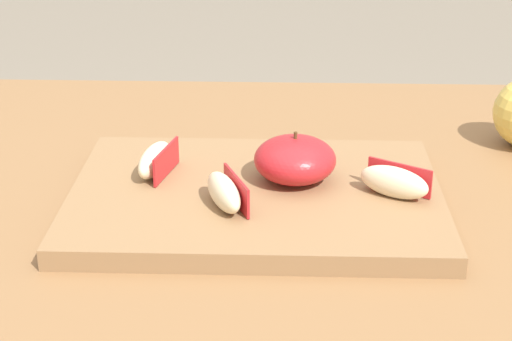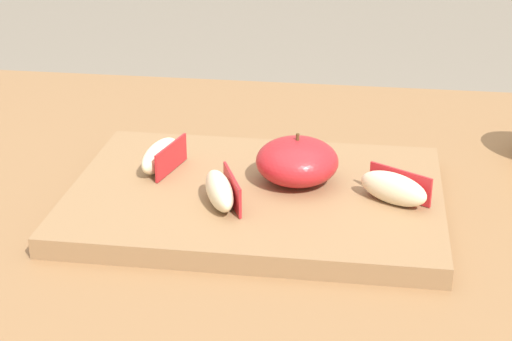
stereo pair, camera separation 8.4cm
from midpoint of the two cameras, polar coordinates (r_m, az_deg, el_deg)
The scene contains 6 objects.
dining_table at distance 0.93m, azimuth -5.59°, elevation -7.69°, with size 1.37×0.79×0.74m.
cutting_board at distance 0.85m, azimuth -2.82°, elevation -1.93°, with size 0.38×0.27×0.02m.
apple_half_skin_up at distance 0.86m, azimuth -0.12°, elevation 0.74°, with size 0.08×0.08×0.05m.
apple_wedge_right at distance 0.83m, azimuth 6.59°, elevation -0.83°, with size 0.07×0.06×0.03m.
apple_wedge_front at distance 0.89m, azimuth -9.56°, elevation 0.65°, with size 0.04×0.08×0.03m.
apple_wedge_near_knife at distance 0.81m, azimuth -5.13°, elevation -1.54°, with size 0.05×0.08×0.03m.
Camera 1 is at (0.08, -0.79, 1.13)m, focal length 58.66 mm.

